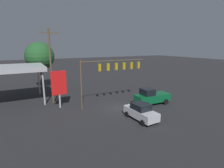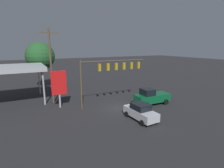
# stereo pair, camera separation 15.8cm
# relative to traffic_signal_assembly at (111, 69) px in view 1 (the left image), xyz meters

# --- Properties ---
(ground_plane) EXTENTS (200.00, 200.00, 0.00)m
(ground_plane) POSITION_rel_traffic_signal_assembly_xyz_m (-0.11, 1.94, -5.16)
(ground_plane) COLOR #262628
(traffic_signal_assembly) EXTENTS (10.03, 0.43, 6.61)m
(traffic_signal_assembly) POSITION_rel_traffic_signal_assembly_xyz_m (0.00, 0.00, 0.00)
(traffic_signal_assembly) COLOR brown
(traffic_signal_assembly) RESTS_ON ground
(utility_pole) EXTENTS (2.40, 0.26, 10.76)m
(utility_pole) POSITION_rel_traffic_signal_assembly_xyz_m (7.42, -4.54, 0.51)
(utility_pole) COLOR brown
(utility_pole) RESTS_ON ground
(gas_station_canopy) EXTENTS (9.69, 7.79, 5.47)m
(gas_station_canopy) POSITION_rel_traffic_signal_assembly_xyz_m (12.91, -7.55, -0.05)
(gas_station_canopy) COLOR #B2B7BC
(gas_station_canopy) RESTS_ON ground
(price_sign) EXTENTS (2.02, 0.27, 5.12)m
(price_sign) POSITION_rel_traffic_signal_assembly_xyz_m (6.96, -2.04, -1.81)
(price_sign) COLOR #B7B7BC
(price_sign) RESTS_ON ground
(sedan_waiting) EXTENTS (2.23, 4.48, 1.93)m
(sedan_waiting) POSITION_rel_traffic_signal_assembly_xyz_m (-0.43, 6.43, -4.21)
(sedan_waiting) COLOR silver
(sedan_waiting) RESTS_ON ground
(pickup_parked) EXTENTS (5.29, 2.46, 2.40)m
(pickup_parked) POSITION_rel_traffic_signal_assembly_xyz_m (-5.09, 2.76, -4.05)
(pickup_parked) COLOR #0C592D
(pickup_parked) RESTS_ON ground
(street_tree) EXTENTS (5.42, 5.42, 9.11)m
(street_tree) POSITION_rel_traffic_signal_assembly_xyz_m (7.79, -14.80, 1.23)
(street_tree) COLOR #4C331E
(street_tree) RESTS_ON ground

